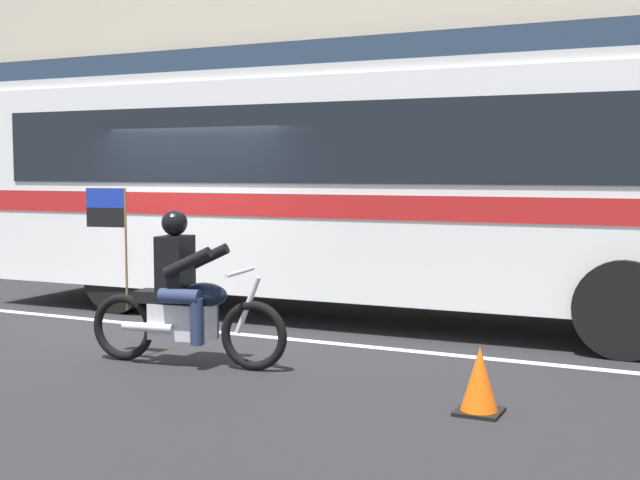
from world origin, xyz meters
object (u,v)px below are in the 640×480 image
Objects in this scene: motorcycle_with_rider at (184,299)px; fire_hydrant at (352,254)px; transit_bus at (387,176)px; traffic_cone at (480,382)px.

motorcycle_with_rider reaches higher than fire_hydrant.
traffic_cone is (2.25, -3.76, -1.63)m from transit_bus.
traffic_cone is at bearing -58.82° from fire_hydrant.
fire_hydrant is (-0.85, 6.18, -0.15)m from motorcycle_with_rider.
transit_bus reaches higher than traffic_cone.
traffic_cone is (3.97, -6.56, -0.26)m from fire_hydrant.
fire_hydrant is 7.68m from traffic_cone.
transit_bus is 3.56m from fire_hydrant.
fire_hydrant is at bearing 121.18° from traffic_cone.
transit_bus is 20.52× the size of traffic_cone.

